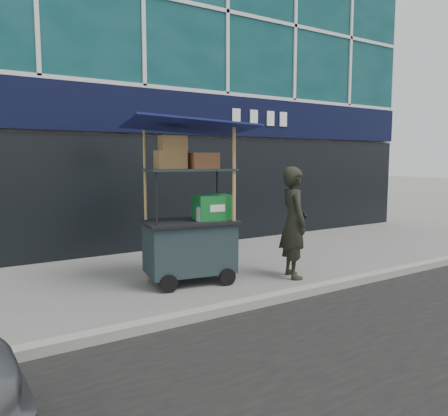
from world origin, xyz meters
TOP-DOWN VIEW (x-y plane):
  - ground at (0.00, 0.00)m, footprint 80.00×80.00m
  - curb at (0.00, -0.20)m, footprint 80.00×0.18m
  - vendor_cart at (-0.35, 1.28)m, footprint 2.04×1.59m
  - vendor_man at (1.19, 0.65)m, footprint 0.64×0.77m

SIDE VIEW (x-z plane):
  - ground at x=0.00m, z-range 0.00..0.00m
  - curb at x=0.00m, z-range 0.00..0.12m
  - vendor_cart at x=-0.35m, z-range -0.38..2.15m
  - vendor_man at x=1.19m, z-range 0.00..1.80m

